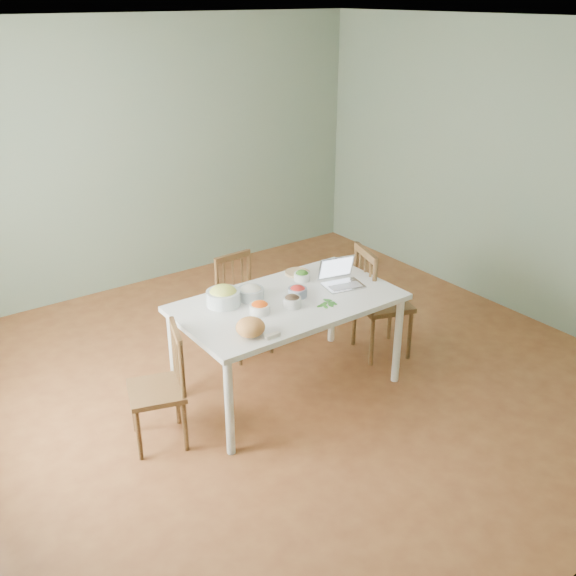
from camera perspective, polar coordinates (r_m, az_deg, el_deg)
floor at (r=5.33m, az=0.28°, el=-7.82°), size 5.00×5.00×0.00m
ceiling at (r=4.50m, az=0.35°, el=22.58°), size 5.00×5.00×0.00m
wall_back at (r=6.85m, az=-12.33°, el=11.37°), size 5.00×0.00×2.70m
wall_right at (r=6.48m, az=18.79°, el=9.88°), size 0.00×5.00×2.70m
dining_table at (r=4.98m, az=0.00°, el=-5.14°), size 1.67×0.94×0.78m
chair_far at (r=5.48m, az=-3.85°, el=-1.68°), size 0.40×0.38×0.87m
chair_left at (r=4.49m, az=-11.63°, el=-8.69°), size 0.46×0.47×0.87m
chair_right at (r=5.51m, az=8.43°, el=-1.15°), size 0.52×0.54×0.98m
bread_boule at (r=4.29m, az=-3.35°, el=-3.48°), size 0.26×0.26×0.13m
butter_stick at (r=4.28m, az=-1.37°, el=-4.25°), size 0.11×0.03×0.03m
bowl_squash at (r=4.72m, az=-5.75°, el=-0.66°), size 0.33×0.33×0.15m
bowl_carrot at (r=4.60m, az=-2.52°, el=-1.72°), size 0.20×0.20×0.08m
bowl_onion at (r=4.80m, az=-3.33°, el=-0.37°), size 0.20×0.20×0.11m
bowl_mushroom at (r=4.68m, az=0.37°, el=-1.15°), size 0.15×0.15×0.09m
bowl_redpep at (r=4.84m, az=0.85°, el=-0.29°), size 0.18×0.18×0.08m
bowl_broccoli at (r=5.11m, az=1.25°, el=1.12°), size 0.13×0.13×0.08m
flatbread at (r=5.24m, az=0.84°, el=1.37°), size 0.22×0.22×0.02m
basil_bunch at (r=4.73m, az=3.33°, el=-1.34°), size 0.18×0.18×0.02m
laptop at (r=5.00m, az=4.97°, el=1.22°), size 0.35×0.32×0.20m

